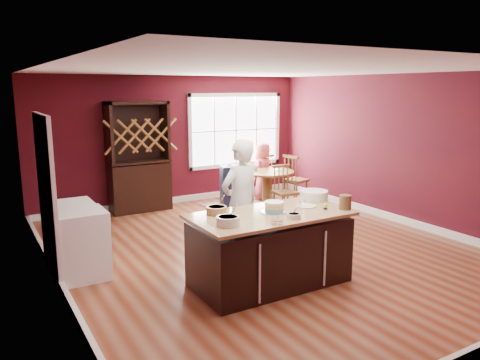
{
  "coord_description": "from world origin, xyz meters",
  "views": [
    {
      "loc": [
        -3.8,
        -5.74,
        2.44
      ],
      "look_at": [
        -0.22,
        0.34,
        1.05
      ],
      "focal_mm": 35.0,
      "sensor_mm": 36.0,
      "label": 1
    }
  ],
  "objects_px": {
    "layer_cake": "(274,207)",
    "kitchen_island": "(270,250)",
    "seated_woman": "(263,171)",
    "washer": "(82,245)",
    "dryer": "(72,232)",
    "high_chair": "(230,186)",
    "chair_east": "(296,178)",
    "chair_south": "(285,190)",
    "hutch": "(139,157)",
    "baker": "(240,203)",
    "dining_table": "(267,181)",
    "toddler": "(227,169)",
    "chair_north": "(262,175)"
  },
  "relations": [
    {
      "from": "layer_cake",
      "to": "kitchen_island",
      "type": "bearing_deg",
      "value": -169.83
    },
    {
      "from": "seated_woman",
      "to": "kitchen_island",
      "type": "bearing_deg",
      "value": 27.01
    },
    {
      "from": "washer",
      "to": "dryer",
      "type": "distance_m",
      "value": 0.64
    },
    {
      "from": "high_chair",
      "to": "chair_east",
      "type": "bearing_deg",
      "value": 8.89
    },
    {
      "from": "kitchen_island",
      "to": "chair_east",
      "type": "distance_m",
      "value": 4.47
    },
    {
      "from": "layer_cake",
      "to": "dryer",
      "type": "bearing_deg",
      "value": 135.62
    },
    {
      "from": "chair_south",
      "to": "washer",
      "type": "height_order",
      "value": "chair_south"
    },
    {
      "from": "seated_woman",
      "to": "hutch",
      "type": "distance_m",
      "value": 2.73
    },
    {
      "from": "baker",
      "to": "seated_woman",
      "type": "xyz_separation_m",
      "value": [
        2.39,
        3.07,
        -0.25
      ]
    },
    {
      "from": "kitchen_island",
      "to": "dining_table",
      "type": "bearing_deg",
      "value": 56.9
    },
    {
      "from": "chair_south",
      "to": "toddler",
      "type": "height_order",
      "value": "chair_south"
    },
    {
      "from": "layer_cake",
      "to": "chair_north",
      "type": "distance_m",
      "value": 4.9
    },
    {
      "from": "baker",
      "to": "hutch",
      "type": "xyz_separation_m",
      "value": [
        -0.27,
        3.54,
        0.21
      ]
    },
    {
      "from": "chair_south",
      "to": "hutch",
      "type": "xyz_separation_m",
      "value": [
        -2.33,
        1.76,
        0.61
      ]
    },
    {
      "from": "kitchen_island",
      "to": "toddler",
      "type": "height_order",
      "value": "toddler"
    },
    {
      "from": "kitchen_island",
      "to": "hutch",
      "type": "relative_size",
      "value": 0.91
    },
    {
      "from": "hutch",
      "to": "chair_east",
      "type": "bearing_deg",
      "value": -16.99
    },
    {
      "from": "high_chair",
      "to": "seated_woman",
      "type": "bearing_deg",
      "value": 33.29
    },
    {
      "from": "chair_south",
      "to": "seated_woman",
      "type": "height_order",
      "value": "seated_woman"
    },
    {
      "from": "kitchen_island",
      "to": "baker",
      "type": "bearing_deg",
      "value": 87.36
    },
    {
      "from": "kitchen_island",
      "to": "chair_south",
      "type": "bearing_deg",
      "value": 50.7
    },
    {
      "from": "kitchen_island",
      "to": "washer",
      "type": "distance_m",
      "value": 2.43
    },
    {
      "from": "dining_table",
      "to": "chair_south",
      "type": "distance_m",
      "value": 0.77
    },
    {
      "from": "chair_south",
      "to": "high_chair",
      "type": "distance_m",
      "value": 1.2
    },
    {
      "from": "baker",
      "to": "washer",
      "type": "distance_m",
      "value": 2.16
    },
    {
      "from": "hutch",
      "to": "kitchen_island",
      "type": "bearing_deg",
      "value": -86.94
    },
    {
      "from": "layer_cake",
      "to": "chair_south",
      "type": "xyz_separation_m",
      "value": [
        2.04,
        2.56,
        -0.5
      ]
    },
    {
      "from": "high_chair",
      "to": "dining_table",
      "type": "bearing_deg",
      "value": -0.92
    },
    {
      "from": "hutch",
      "to": "dryer",
      "type": "bearing_deg",
      "value": -127.51
    },
    {
      "from": "kitchen_island",
      "to": "high_chair",
      "type": "relative_size",
      "value": 2.15
    },
    {
      "from": "high_chair",
      "to": "toddler",
      "type": "bearing_deg",
      "value": 113.53
    },
    {
      "from": "kitchen_island",
      "to": "high_chair",
      "type": "xyz_separation_m",
      "value": [
        1.44,
        3.57,
        0.02
      ]
    },
    {
      "from": "toddler",
      "to": "kitchen_island",
      "type": "bearing_deg",
      "value": -111.12
    },
    {
      "from": "chair_east",
      "to": "toddler",
      "type": "bearing_deg",
      "value": 64.74
    },
    {
      "from": "baker",
      "to": "chair_north",
      "type": "bearing_deg",
      "value": -138.46
    },
    {
      "from": "baker",
      "to": "chair_south",
      "type": "height_order",
      "value": "baker"
    },
    {
      "from": "layer_cake",
      "to": "chair_east",
      "type": "relative_size",
      "value": 0.32
    },
    {
      "from": "chair_north",
      "to": "hutch",
      "type": "height_order",
      "value": "hutch"
    },
    {
      "from": "layer_cake",
      "to": "toddler",
      "type": "height_order",
      "value": "layer_cake"
    },
    {
      "from": "dryer",
      "to": "toddler",
      "type": "bearing_deg",
      "value": 25.8
    },
    {
      "from": "chair_north",
      "to": "layer_cake",
      "type": "bearing_deg",
      "value": 56.18
    },
    {
      "from": "toddler",
      "to": "dryer",
      "type": "distance_m",
      "value": 3.82
    },
    {
      "from": "toddler",
      "to": "dryer",
      "type": "bearing_deg",
      "value": -154.2
    },
    {
      "from": "dining_table",
      "to": "hutch",
      "type": "distance_m",
      "value": 2.66
    },
    {
      "from": "dryer",
      "to": "kitchen_island",
      "type": "bearing_deg",
      "value": -45.48
    },
    {
      "from": "baker",
      "to": "chair_north",
      "type": "height_order",
      "value": "baker"
    },
    {
      "from": "dining_table",
      "to": "high_chair",
      "type": "height_order",
      "value": "high_chair"
    },
    {
      "from": "dryer",
      "to": "chair_north",
      "type": "bearing_deg",
      "value": 24.96
    },
    {
      "from": "dining_table",
      "to": "chair_south",
      "type": "xyz_separation_m",
      "value": [
        -0.07,
        -0.77,
        -0.05
      ]
    },
    {
      "from": "kitchen_island",
      "to": "high_chair",
      "type": "height_order",
      "value": "high_chair"
    }
  ]
}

